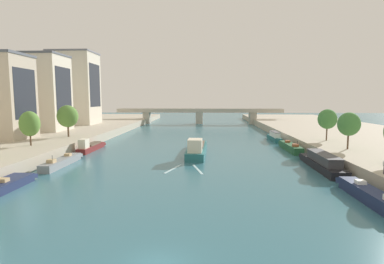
{
  "coord_description": "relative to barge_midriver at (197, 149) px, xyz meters",
  "views": [
    {
      "loc": [
        2.98,
        -17.15,
        10.32
      ],
      "look_at": [
        0.0,
        43.85,
        3.45
      ],
      "focal_mm": 27.96,
      "sensor_mm": 36.0,
      "label": 1
    }
  ],
  "objects": [
    {
      "name": "building_left_far_end",
      "position": [
        -40.6,
        40.6,
        12.53
      ],
      "size": [
        13.48,
        11.32,
        23.06
      ],
      "color": "beige",
      "rests_on": "quay_left"
    },
    {
      "name": "bridge_far",
      "position": [
        -1.21,
        67.7,
        2.94
      ],
      "size": [
        67.33,
        4.4,
        6.15
      ],
      "color": "#ADA899",
      "rests_on": "ground"
    },
    {
      "name": "building_left_middle",
      "position": [
        -40.6,
        20.93,
        10.76
      ],
      "size": [
        11.88,
        10.52,
        19.52
      ],
      "color": "beige",
      "rests_on": "quay_left"
    },
    {
      "name": "tree_left_far",
      "position": [
        -28.25,
        8.5,
        5.43
      ],
      "size": [
        4.4,
        4.4,
        6.82
      ],
      "color": "brown",
      "rests_on": "quay_left"
    },
    {
      "name": "moored_boat_left_gap_after",
      "position": [
        -21.2,
        2.85,
        -0.23
      ],
      "size": [
        1.97,
        11.14,
        2.76
      ],
      "color": "maroon",
      "rests_on": "ground"
    },
    {
      "name": "moored_boat_left_lone",
      "position": [
        -20.57,
        -10.2,
        -0.46
      ],
      "size": [
        1.82,
        11.28,
        2.2
      ],
      "color": "gray",
      "rests_on": "ground"
    },
    {
      "name": "tree_right_end_of_row",
      "position": [
        25.52,
        5.25,
        5.22
      ],
      "size": [
        3.62,
        3.62,
        6.19
      ],
      "color": "brown",
      "rests_on": "quay_right"
    },
    {
      "name": "quay_right",
      "position": [
        38.46,
        17.55,
        -0.03
      ],
      "size": [
        36.0,
        170.0,
        2.03
      ],
      "primitive_type": "cube",
      "color": "#B2A893",
      "rests_on": "ground"
    },
    {
      "name": "tree_right_second",
      "position": [
        24.96,
        -4.92,
        5.1
      ],
      "size": [
        3.51,
        3.51,
        6.04
      ],
      "color": "brown",
      "rests_on": "quay_right"
    },
    {
      "name": "quay_left",
      "position": [
        -40.88,
        17.55,
        -0.03
      ],
      "size": [
        36.0,
        170.0,
        2.03
      ],
      "primitive_type": "cube",
      "color": "#B2A893",
      "rests_on": "ground"
    },
    {
      "name": "wake_behind_barge",
      "position": [
        -1.31,
        -11.74,
        -1.03
      ],
      "size": [
        5.6,
        5.97,
        0.03
      ],
      "color": "#A5D1DB",
      "rests_on": "ground"
    },
    {
      "name": "barge_midriver",
      "position": [
        0.0,
        0.0,
        0.0
      ],
      "size": [
        3.64,
        17.18,
        3.51
      ],
      "color": "#23666B",
      "rests_on": "ground"
    },
    {
      "name": "tree_left_distant",
      "position": [
        -29.24,
        -3.85,
        4.85
      ],
      "size": [
        3.44,
        3.44,
        6.08
      ],
      "color": "brown",
      "rests_on": "quay_left"
    },
    {
      "name": "moored_boat_right_downstream",
      "position": [
        18.73,
        -10.74,
        -0.04
      ],
      "size": [
        2.75,
        14.54,
        2.42
      ],
      "color": "black",
      "rests_on": "ground"
    },
    {
      "name": "moored_boat_right_near",
      "position": [
        18.36,
        18.74,
        -0.08
      ],
      "size": [
        1.7,
        10.14,
        2.33
      ],
      "color": "#23666B",
      "rests_on": "ground"
    },
    {
      "name": "moored_boat_right_lone",
      "position": [
        18.47,
        4.98,
        -0.35
      ],
      "size": [
        1.95,
        11.71,
        2.44
      ],
      "color": "#235633",
      "rests_on": "ground"
    },
    {
      "name": "moored_boat_right_far",
      "position": [
        18.14,
        -25.01,
        -0.37
      ],
      "size": [
        1.93,
        11.78,
        2.4
      ],
      "color": "#1E284C",
      "rests_on": "ground"
    }
  ]
}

